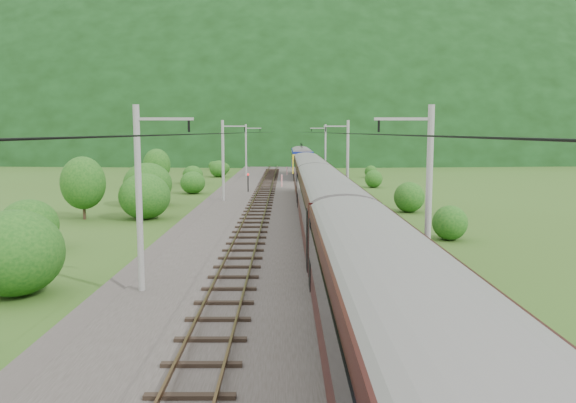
{
  "coord_description": "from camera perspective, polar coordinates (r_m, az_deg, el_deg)",
  "views": [
    {
      "loc": [
        0.11,
        -23.79,
        7.17
      ],
      "look_at": [
        0.21,
        12.83,
        2.6
      ],
      "focal_mm": 35.0,
      "sensor_mm": 36.0,
      "label": 1
    }
  ],
  "objects": [
    {
      "name": "ground",
      "position": [
        24.85,
        -0.41,
        -9.66
      ],
      "size": [
        600.0,
        600.0,
        0.0
      ],
      "primitive_type": "plane",
      "color": "#314816",
      "rests_on": "ground"
    },
    {
      "name": "railbed",
      "position": [
        34.51,
        -0.34,
        -4.62
      ],
      "size": [
        14.0,
        220.0,
        0.3
      ],
      "primitive_type": "cube",
      "color": "#38332D",
      "rests_on": "ground"
    },
    {
      "name": "track_left",
      "position": [
        34.56,
        -4.33,
        -4.25
      ],
      "size": [
        2.4,
        220.0,
        0.27
      ],
      "color": "brown",
      "rests_on": "railbed"
    },
    {
      "name": "track_right",
      "position": [
        34.54,
        3.66,
        -4.25
      ],
      "size": [
        2.4,
        220.0,
        0.27
      ],
      "color": "brown",
      "rests_on": "railbed"
    },
    {
      "name": "catenary_left",
      "position": [
        56.2,
        -6.55,
        4.34
      ],
      "size": [
        2.54,
        192.28,
        8.0
      ],
      "color": "gray",
      "rests_on": "railbed"
    },
    {
      "name": "catenary_right",
      "position": [
        56.18,
        6.0,
        4.35
      ],
      "size": [
        2.54,
        192.28,
        8.0
      ],
      "color": "gray",
      "rests_on": "railbed"
    },
    {
      "name": "overhead_wires",
      "position": [
        33.79,
        -0.35,
        6.99
      ],
      "size": [
        4.83,
        198.0,
        0.03
      ],
      "color": "black",
      "rests_on": "ground"
    },
    {
      "name": "mountain_main",
      "position": [
        283.88,
        -0.19,
        5.67
      ],
      "size": [
        504.0,
        360.0,
        244.0
      ],
      "primitive_type": "ellipsoid",
      "color": "black",
      "rests_on": "ground"
    },
    {
      "name": "mountain_ridge",
      "position": [
        345.42,
        -20.61,
        5.47
      ],
      "size": [
        336.0,
        280.0,
        132.0
      ],
      "primitive_type": "ellipsoid",
      "color": "black",
      "rests_on": "ground"
    },
    {
      "name": "train",
      "position": [
        32.87,
        3.84,
        0.69
      ],
      "size": [
        2.96,
        118.02,
        5.14
      ],
      "color": "black",
      "rests_on": "ground"
    },
    {
      "name": "hazard_post_near",
      "position": [
        70.52,
        -0.64,
        2.14
      ],
      "size": [
        0.16,
        0.16,
        1.51
      ],
      "primitive_type": "cylinder",
      "color": "red",
      "rests_on": "railbed"
    },
    {
      "name": "hazard_post_far",
      "position": [
        90.02,
        -0.11,
        3.14
      ],
      "size": [
        0.14,
        0.14,
        1.28
      ],
      "primitive_type": "cylinder",
      "color": "red",
      "rests_on": "railbed"
    },
    {
      "name": "signal",
      "position": [
        64.69,
        -4.08,
        2.09
      ],
      "size": [
        0.23,
        0.23,
        2.09
      ],
      "color": "black",
      "rests_on": "railbed"
    },
    {
      "name": "vegetation_left",
      "position": [
        32.41,
        -25.13,
        -2.4
      ],
      "size": [
        12.2,
        147.12,
        5.85
      ],
      "color": "#144512",
      "rests_on": "ground"
    },
    {
      "name": "vegetation_right",
      "position": [
        33.31,
        20.33,
        -3.86
      ],
      "size": [
        4.58,
        103.74,
        2.45
      ],
      "color": "#144512",
      "rests_on": "ground"
    }
  ]
}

